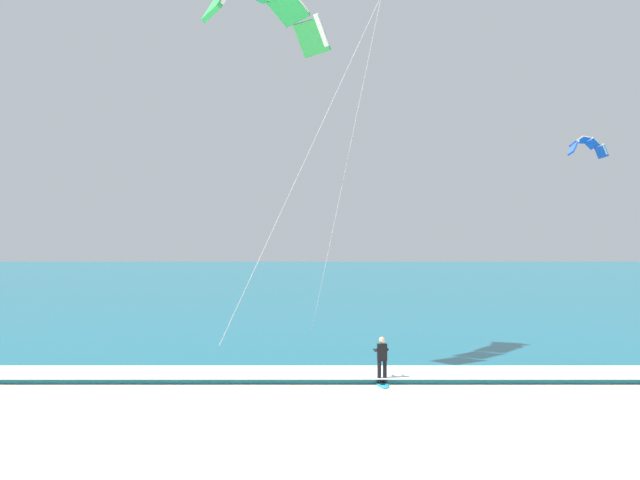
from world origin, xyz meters
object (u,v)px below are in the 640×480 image
at_px(kitesurfer, 384,358).
at_px(kite_distant, 588,145).
at_px(surfboard, 384,384).
at_px(kite_primary, 269,5).

distance_m(kitesurfer, kite_distant, 42.16).
bearing_deg(kite_distant, surfboard, -121.61).
relative_size(surfboard, kite_primary, 0.10).
relative_size(kite_primary, kite_distant, 3.24).
relative_size(surfboard, kite_distant, 0.32).
distance_m(surfboard, kite_distant, 42.45).
xyz_separation_m(surfboard, kite_primary, (-4.36, 3.35, 14.59)).
distance_m(surfboard, kitesurfer, 0.91).
xyz_separation_m(surfboard, kite_distant, (21.11, 34.31, 13.39)).
bearing_deg(kitesurfer, kite_primary, 142.59).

